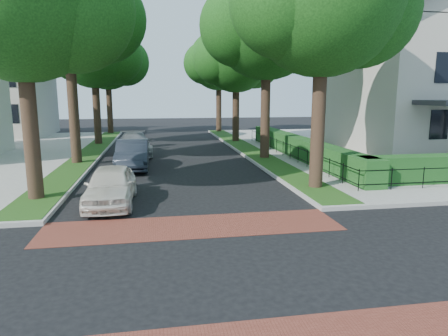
{
  "coord_description": "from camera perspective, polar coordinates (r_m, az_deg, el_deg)",
  "views": [
    {
      "loc": [
        -1.02,
        -8.42,
        3.97
      ],
      "look_at": [
        1.13,
        4.19,
        1.6
      ],
      "focal_mm": 32.0,
      "sensor_mm": 36.0,
      "label": 1
    }
  ],
  "objects": [
    {
      "name": "tree_left_far",
      "position": [
        33.08,
        -17.93,
        15.46
      ],
      "size": [
        7.0,
        6.02,
        9.86
      ],
      "color": "black",
      "rests_on": "sidewalk_nw"
    },
    {
      "name": "tree_right_back",
      "position": [
        42.3,
        -0.68,
        14.95
      ],
      "size": [
        7.5,
        6.45,
        10.2
      ],
      "color": "black",
      "rests_on": "sidewalk_ne"
    },
    {
      "name": "tree_right_far",
      "position": [
        33.43,
        1.83,
        15.52
      ],
      "size": [
        7.25,
        6.23,
        9.74
      ],
      "color": "black",
      "rests_on": "sidewalk_ne"
    },
    {
      "name": "tree_right_mid",
      "position": [
        24.91,
        6.25,
        19.71
      ],
      "size": [
        8.25,
        7.09,
        11.22
      ],
      "color": "black",
      "rests_on": "sidewalk_ne"
    },
    {
      "name": "ground",
      "position": [
        9.36,
        -2.6,
        -14.6
      ],
      "size": [
        120.0,
        120.0,
        0.0
      ],
      "primitive_type": "plane",
      "color": "black",
      "rests_on": "ground"
    },
    {
      "name": "fence_main_road",
      "position": [
        24.95,
        8.92,
        2.6
      ],
      "size": [
        0.06,
        18.0,
        0.9
      ],
      "primitive_type": null,
      "color": "black",
      "rests_on": "sidewalk_ne"
    },
    {
      "name": "grass_strip_nw",
      "position": [
        28.12,
        -18.57,
        2.16
      ],
      "size": [
        1.6,
        29.8,
        0.02
      ],
      "primitive_type": "cube",
      "color": "#194513",
      "rests_on": "sidewalk_nw"
    },
    {
      "name": "grass_strip_ne",
      "position": [
        28.51,
        3.42,
        2.79
      ],
      "size": [
        1.6,
        29.8,
        0.02
      ],
      "primitive_type": "cube",
      "color": "#194513",
      "rests_on": "sidewalk_ne"
    },
    {
      "name": "house_victorian",
      "position": [
        30.65,
        28.33,
        13.11
      ],
      "size": [
        13.0,
        13.05,
        12.48
      ],
      "color": "#B5AFA2",
      "rests_on": "sidewalk_ne"
    },
    {
      "name": "hedge_main_road",
      "position": [
        25.19,
        10.66,
        2.97
      ],
      "size": [
        1.0,
        18.0,
        1.2
      ],
      "primitive_type": "cube",
      "color": "#184518",
      "rests_on": "sidewalk_ne"
    },
    {
      "name": "tree_left_mid",
      "position": [
        24.46,
        -21.17,
        20.12
      ],
      "size": [
        8.0,
        6.88,
        11.48
      ],
      "color": "black",
      "rests_on": "sidewalk_nw"
    },
    {
      "name": "sidewalk_ne",
      "position": [
        34.47,
        26.97,
        2.86
      ],
      "size": [
        30.0,
        30.0,
        0.15
      ],
      "primitive_type": "cube",
      "color": "gray",
      "rests_on": "ground"
    },
    {
      "name": "parked_car_middle",
      "position": [
        22.0,
        -12.93,
        1.88
      ],
      "size": [
        1.66,
        4.72,
        1.55
      ],
      "primitive_type": "imported",
      "rotation": [
        0.0,
        0.0,
        0.0
      ],
      "color": "#1D232C",
      "rests_on": "ground"
    },
    {
      "name": "tree_left_back",
      "position": [
        42.02,
        -16.18,
        14.78
      ],
      "size": [
        7.75,
        6.66,
        10.44
      ],
      "color": "black",
      "rests_on": "sidewalk_nw"
    },
    {
      "name": "crosswalk_far",
      "position": [
        12.32,
        -4.47,
        -8.31
      ],
      "size": [
        9.0,
        2.2,
        0.01
      ],
      "primitive_type": "cube",
      "color": "maroon",
      "rests_on": "ground"
    },
    {
      "name": "parked_car_rear",
      "position": [
        27.0,
        -12.65,
        3.35
      ],
      "size": [
        2.53,
        5.23,
        1.47
      ],
      "primitive_type": "imported",
      "rotation": [
        0.0,
        0.0,
        0.1
      ],
      "color": "gray",
      "rests_on": "ground"
    },
    {
      "name": "parked_car_front",
      "position": [
        15.04,
        -15.88,
        -2.43
      ],
      "size": [
        1.73,
        4.18,
        1.42
      ],
      "primitive_type": "imported",
      "rotation": [
        0.0,
        0.0,
        -0.01
      ],
      "color": "silver",
      "rests_on": "ground"
    }
  ]
}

